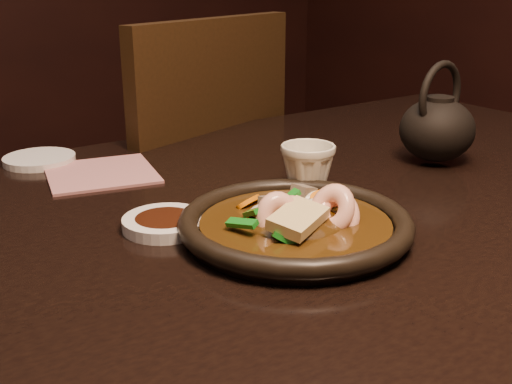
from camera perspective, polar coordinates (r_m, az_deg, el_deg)
table at (r=0.87m, az=0.71°, el=-6.46°), size 1.60×0.90×0.75m
chair at (r=1.44m, az=-7.38°, el=-2.33°), size 0.57×0.57×0.96m
plate at (r=0.76m, az=3.51°, el=-2.93°), size 0.28×0.28×0.03m
stirfry at (r=0.77m, az=3.73°, el=-2.37°), size 0.17×0.17×0.07m
soy_dish at (r=0.80m, az=-8.07°, el=-2.74°), size 0.11×0.11×0.01m
saucer_right at (r=1.11m, az=-18.69°, el=2.77°), size 0.12×0.12×0.01m
tea_cup at (r=0.90m, az=4.62°, el=2.16°), size 0.09×0.09×0.08m
napkin at (r=1.02m, az=-13.61°, el=1.64°), size 0.19×0.19×0.00m
teapot at (r=1.08m, az=15.84°, el=5.66°), size 0.15×0.12×0.16m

